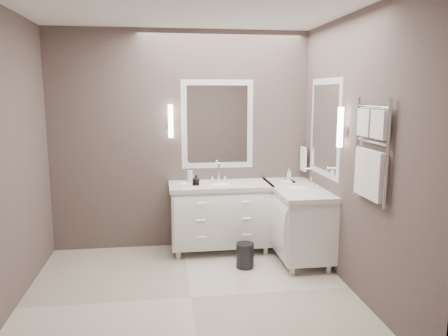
{
  "coord_description": "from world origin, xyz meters",
  "views": [
    {
      "loc": [
        -0.23,
        -3.92,
        1.94
      ],
      "look_at": [
        0.42,
        0.7,
        1.13
      ],
      "focal_mm": 35.0,
      "sensor_mm": 36.0,
      "label": 1
    }
  ],
  "objects": [
    {
      "name": "water_bottle",
      "position": [
        0.08,
        1.15,
        0.94
      ],
      "size": [
        0.08,
        0.08,
        0.18
      ],
      "primitive_type": "cylinder",
      "rotation": [
        0.0,
        0.0,
        -0.28
      ],
      "color": "silver",
      "rests_on": "vanity_back"
    },
    {
      "name": "towel_bar_corner",
      "position": [
        1.54,
        1.36,
        1.12
      ],
      "size": [
        0.03,
        0.22,
        0.3
      ],
      "color": "white",
      "rests_on": "wall_right"
    },
    {
      "name": "sconce_back",
      "position": [
        -0.13,
        1.43,
        1.59
      ],
      "size": [
        0.06,
        0.06,
        0.4
      ],
      "color": "white",
      "rests_on": "wall_back"
    },
    {
      "name": "waste_bin",
      "position": [
        0.65,
        0.65,
        0.14
      ],
      "size": [
        0.26,
        0.26,
        0.28
      ],
      "primitive_type": "cylinder",
      "rotation": [
        0.0,
        0.0,
        0.4
      ],
      "color": "black",
      "rests_on": "floor"
    },
    {
      "name": "amenity_tray_back",
      "position": [
        0.12,
        1.2,
        0.86
      ],
      "size": [
        0.15,
        0.12,
        0.02
      ],
      "primitive_type": "cube",
      "rotation": [
        0.0,
        0.0,
        -0.11
      ],
      "color": "black",
      "rests_on": "vanity_back"
    },
    {
      "name": "wall_right",
      "position": [
        1.6,
        0.0,
        1.35
      ],
      "size": [
        0.01,
        3.0,
        2.7
      ],
      "primitive_type": "cube",
      "color": "#544743",
      "rests_on": "floor"
    },
    {
      "name": "vanity_back",
      "position": [
        0.45,
        1.23,
        0.49
      ],
      "size": [
        1.24,
        0.59,
        0.97
      ],
      "color": "white",
      "rests_on": "floor"
    },
    {
      "name": "soap_bottle_c",
      "position": [
        1.3,
        1.2,
        0.94
      ],
      "size": [
        0.07,
        0.07,
        0.14
      ],
      "primitive_type": "imported",
      "rotation": [
        0.0,
        0.0,
        -0.26
      ],
      "color": "white",
      "rests_on": "amenity_tray_right"
    },
    {
      "name": "mirror_right",
      "position": [
        1.59,
        0.8,
        1.55
      ],
      "size": [
        0.02,
        0.9,
        1.1
      ],
      "color": "white",
      "rests_on": "wall_right"
    },
    {
      "name": "amenity_tray_right",
      "position": [
        1.3,
        1.2,
        0.86
      ],
      "size": [
        0.13,
        0.16,
        0.02
      ],
      "primitive_type": "cube",
      "rotation": [
        0.0,
        0.0,
        0.15
      ],
      "color": "black",
      "rests_on": "vanity_right"
    },
    {
      "name": "mirror_back",
      "position": [
        0.45,
        1.49,
        1.55
      ],
      "size": [
        0.9,
        0.02,
        1.1
      ],
      "color": "white",
      "rests_on": "wall_back"
    },
    {
      "name": "vanity_right",
      "position": [
        1.33,
        0.9,
        0.49
      ],
      "size": [
        0.59,
        1.24,
        0.97
      ],
      "color": "white",
      "rests_on": "floor"
    },
    {
      "name": "wall_left",
      "position": [
        -1.6,
        0.0,
        1.35
      ],
      "size": [
        0.01,
        3.0,
        2.7
      ],
      "primitive_type": "cube",
      "color": "#544743",
      "rests_on": "floor"
    },
    {
      "name": "sconce_right",
      "position": [
        1.53,
        0.22,
        1.59
      ],
      "size": [
        0.06,
        0.06,
        0.4
      ],
      "color": "white",
      "rests_on": "wall_right"
    },
    {
      "name": "soap_bottle_b",
      "position": [
        0.15,
        1.17,
        0.92
      ],
      "size": [
        0.11,
        0.11,
        0.11
      ],
      "primitive_type": "imported",
      "rotation": [
        0.0,
        0.0,
        0.36
      ],
      "color": "black",
      "rests_on": "amenity_tray_back"
    },
    {
      "name": "ceiling",
      "position": [
        0.0,
        0.0,
        2.71
      ],
      "size": [
        3.2,
        3.0,
        0.01
      ],
      "primitive_type": "cube",
      "color": "white",
      "rests_on": "wall_back"
    },
    {
      "name": "wall_back",
      "position": [
        0.0,
        1.5,
        1.35
      ],
      "size": [
        3.2,
        0.01,
        2.7
      ],
      "primitive_type": "cube",
      "color": "#544743",
      "rests_on": "floor"
    },
    {
      "name": "wall_front",
      "position": [
        0.0,
        -1.5,
        1.35
      ],
      "size": [
        3.2,
        0.01,
        2.7
      ],
      "primitive_type": "cube",
      "color": "#544743",
      "rests_on": "floor"
    },
    {
      "name": "floor",
      "position": [
        0.0,
        0.0,
        -0.01
      ],
      "size": [
        3.2,
        3.0,
        0.01
      ],
      "primitive_type": "cube",
      "color": "beige",
      "rests_on": "ground"
    },
    {
      "name": "towel_ladder",
      "position": [
        1.55,
        -0.4,
        1.39
      ],
      "size": [
        0.06,
        0.58,
        0.9
      ],
      "color": "white",
      "rests_on": "wall_right"
    },
    {
      "name": "soap_bottle_a",
      "position": [
        0.09,
        1.22,
        0.94
      ],
      "size": [
        0.07,
        0.08,
        0.14
      ],
      "primitive_type": "imported",
      "rotation": [
        0.0,
        0.0,
        0.16
      ],
      "color": "white",
      "rests_on": "amenity_tray_back"
    }
  ]
}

